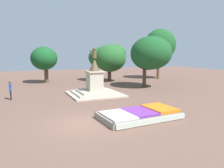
{
  "coord_description": "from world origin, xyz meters",
  "views": [
    {
      "loc": [
        -3.57,
        -11.92,
        4.1
      ],
      "look_at": [
        3.63,
        4.68,
        1.53
      ],
      "focal_mm": 35.0,
      "sensor_mm": 36.0,
      "label": 1
    }
  ],
  "objects": [
    {
      "name": "park_tree_street_side",
      "position": [
        10.95,
        10.22,
        4.08
      ],
      "size": [
        4.79,
        5.45,
        6.06
      ],
      "color": "#4C3823",
      "rests_on": "ground_plane"
    },
    {
      "name": "park_tree_mid_canopy",
      "position": [
        -0.27,
        19.41,
        3.38
      ],
      "size": [
        3.55,
        4.14,
        4.96
      ],
      "color": "brown",
      "rests_on": "ground_plane"
    },
    {
      "name": "pedestrian_near_planter",
      "position": [
        -4.25,
        9.0,
        0.98
      ],
      "size": [
        0.23,
        0.57,
        1.7
      ],
      "color": "black",
      "rests_on": "ground_plane"
    },
    {
      "name": "flower_planter",
      "position": [
        3.48,
        -0.34,
        0.24
      ],
      "size": [
        5.26,
        3.03,
        0.55
      ],
      "color": "#38281C",
      "rests_on": "ground_plane"
    },
    {
      "name": "park_tree_behind_statue",
      "position": [
        8.65,
        17.56,
        3.52
      ],
      "size": [
        5.19,
        5.67,
        5.42
      ],
      "color": "#4C3823",
      "rests_on": "ground_plane"
    },
    {
      "name": "park_tree_far_left",
      "position": [
        17.27,
        17.55,
        5.06
      ],
      "size": [
        5.5,
        4.9,
        7.9
      ],
      "color": "brown",
      "rests_on": "ground_plane"
    },
    {
      "name": "ground_plane",
      "position": [
        0.0,
        0.0,
        0.0
      ],
      "size": [
        85.16,
        85.16,
        0.0
      ],
      "primitive_type": "plane",
      "color": "brown"
    },
    {
      "name": "statue_monument",
      "position": [
        3.34,
        8.31,
        0.88
      ],
      "size": [
        4.96,
        4.96,
        4.65
      ],
      "color": "#B1A692",
      "rests_on": "ground_plane"
    }
  ]
}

